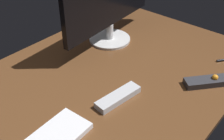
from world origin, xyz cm
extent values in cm
cube|color=brown|center=(0.00, 0.00, 1.00)|extent=(140.00, 84.00, 2.00)
cylinder|color=silver|center=(30.84, 18.09, 2.57)|extent=(18.86, 18.86, 1.13)
cylinder|color=silver|center=(30.84, 18.09, 6.63)|extent=(3.27, 3.27, 7.01)
cube|color=#2D2D33|center=(29.13, -30.96, 3.19)|extent=(16.60, 15.07, 2.38)
sphere|color=orange|center=(31.05, -32.56, 4.79)|extent=(2.31, 2.31, 2.31)
cube|color=#B7B7BC|center=(1.14, -11.34, 3.15)|extent=(18.06, 7.03, 2.30)
camera|label=1|loc=(-56.32, -57.46, 66.81)|focal=45.44mm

